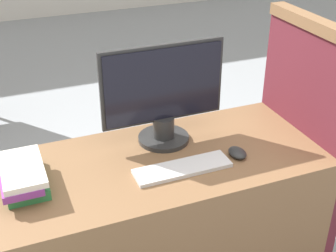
{
  "coord_description": "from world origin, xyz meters",
  "views": [
    {
      "loc": [
        -0.54,
        -1.2,
        1.78
      ],
      "look_at": [
        0.05,
        0.28,
        0.9
      ],
      "focal_mm": 50.0,
      "sensor_mm": 36.0,
      "label": 1
    }
  ],
  "objects_px": {
    "mouse": "(237,153)",
    "book_stack": "(23,176)",
    "monitor": "(163,95)",
    "keyboard": "(183,168)"
  },
  "relations": [
    {
      "from": "mouse",
      "to": "book_stack",
      "type": "relative_size",
      "value": 0.33
    },
    {
      "from": "monitor",
      "to": "mouse",
      "type": "distance_m",
      "value": 0.39
    },
    {
      "from": "monitor",
      "to": "mouse",
      "type": "relative_size",
      "value": 5.57
    },
    {
      "from": "monitor",
      "to": "book_stack",
      "type": "distance_m",
      "value": 0.64
    },
    {
      "from": "monitor",
      "to": "mouse",
      "type": "height_order",
      "value": "monitor"
    },
    {
      "from": "monitor",
      "to": "book_stack",
      "type": "bearing_deg",
      "value": -168.63
    },
    {
      "from": "mouse",
      "to": "monitor",
      "type": "bearing_deg",
      "value": 135.16
    },
    {
      "from": "monitor",
      "to": "mouse",
      "type": "xyz_separation_m",
      "value": [
        0.24,
        -0.24,
        -0.2
      ]
    },
    {
      "from": "mouse",
      "to": "book_stack",
      "type": "distance_m",
      "value": 0.85
    },
    {
      "from": "keyboard",
      "to": "book_stack",
      "type": "distance_m",
      "value": 0.61
    }
  ]
}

